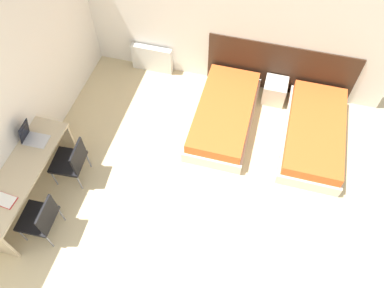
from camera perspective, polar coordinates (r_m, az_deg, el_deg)
The scene contains 12 objects.
wall_back at distance 6.62m, azimuth 4.89°, elevation 18.40°, with size 5.95×0.05×2.70m.
wall_left at distance 5.96m, azimuth -24.77°, elevation 7.83°, with size 0.05×5.53×2.70m.
headboard_panel at distance 7.06m, azimuth 13.22°, elevation 11.04°, with size 2.65×0.03×1.05m.
bed_near_window at distance 6.60m, azimuth 4.91°, elevation 4.44°, with size 0.99×2.02×0.42m.
bed_near_door at distance 6.65m, azimuth 18.11°, elevation 1.55°, with size 0.99×2.02×0.42m.
nightstand at distance 7.10m, azimuth 12.49°, elevation 7.92°, with size 0.41×0.43×0.42m.
radiator at distance 7.49m, azimuth -6.11°, elevation 12.79°, with size 0.80×0.12×0.55m.
desk at distance 5.95m, azimuth -24.20°, elevation -4.58°, with size 0.57×1.93×0.73m.
chair_near_laptop at distance 6.00m, azimuth -17.94°, elevation -2.41°, with size 0.51×0.51×0.83m.
chair_near_notebook at distance 5.66m, azimuth -22.11°, elevation -10.36°, with size 0.50×0.50×0.83m.
laptop at distance 6.02m, azimuth -23.19°, elevation 0.99°, with size 0.36×0.26×0.36m.
open_notebook at distance 5.65m, azimuth -26.61°, elevation -7.68°, with size 0.30×0.21×0.02m.
Camera 1 is at (0.86, -0.71, 5.27)m, focal length 35.00 mm.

